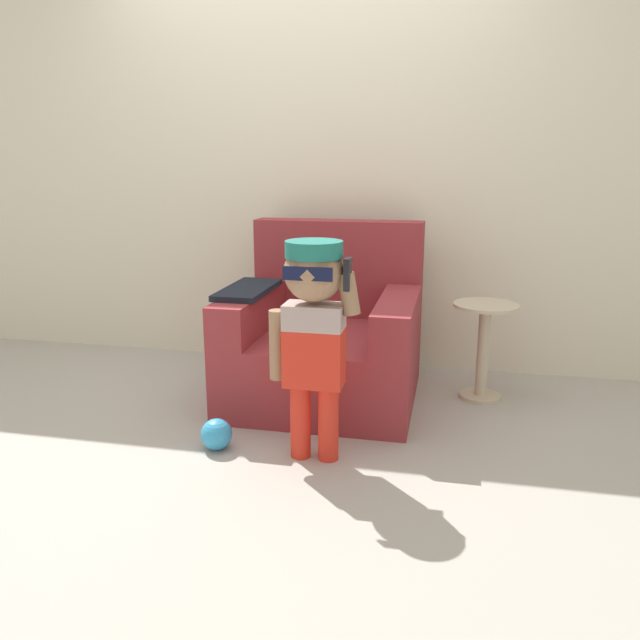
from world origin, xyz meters
TOP-DOWN VIEW (x-y plane):
  - ground_plane at (0.00, 0.00)m, footprint 10.00×10.00m
  - wall_back at (0.00, 0.78)m, footprint 10.00×0.05m
  - armchair at (0.23, 0.16)m, footprint 1.00×0.97m
  - person_child at (0.34, -0.61)m, footprint 0.39×0.29m
  - side_table at (1.08, 0.28)m, footprint 0.35×0.35m
  - toy_ball at (-0.11, -0.62)m, footprint 0.14×0.14m

SIDE VIEW (x-z plane):
  - ground_plane at x=0.00m, z-range 0.00..0.00m
  - toy_ball at x=-0.11m, z-range 0.00..0.14m
  - armchair at x=0.23m, z-range -0.15..0.78m
  - side_table at x=1.08m, z-range 0.05..0.59m
  - person_child at x=0.34m, z-range 0.16..1.12m
  - wall_back at x=0.00m, z-range 0.00..2.60m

